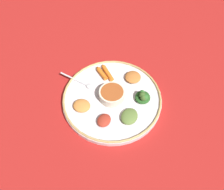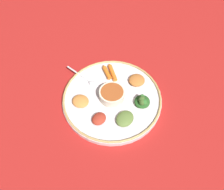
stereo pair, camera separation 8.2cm
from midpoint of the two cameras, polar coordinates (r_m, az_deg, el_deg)
name	(u,v)px [view 2 (the right image)]	position (r m, az deg, el deg)	size (l,w,h in m)	color
ground_plane	(112,100)	(0.85, 2.76, -1.54)	(2.40, 2.40, 0.00)	maroon
platter	(112,99)	(0.84, 2.79, -1.17)	(0.37, 0.37, 0.02)	silver
platter_rim	(112,97)	(0.83, 2.82, -0.68)	(0.36, 0.36, 0.01)	tan
center_bowl	(112,94)	(0.81, 2.87, -0.02)	(0.09, 0.09, 0.04)	beige
spoon	(86,79)	(0.88, -3.92, 3.85)	(0.05, 0.15, 0.01)	silver
greens_pile	(142,101)	(0.81, 10.55, -1.77)	(0.06, 0.06, 0.04)	#23511E
carrot_near_spoon	(112,72)	(0.89, 2.65, 5.72)	(0.08, 0.07, 0.02)	orange
carrot_outer	(106,72)	(0.89, 1.20, 5.76)	(0.06, 0.07, 0.02)	orange
mound_chickpea	(137,80)	(0.87, 8.96, 3.55)	(0.06, 0.06, 0.02)	#B2662D
mound_collards	(125,119)	(0.77, 6.29, -6.18)	(0.07, 0.06, 0.02)	#567033
mound_beet	(98,118)	(0.77, -0.53, -6.14)	(0.05, 0.04, 0.02)	maroon
mound_squash	(81,101)	(0.81, -5.13, -1.76)	(0.06, 0.06, 0.02)	#C67A38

